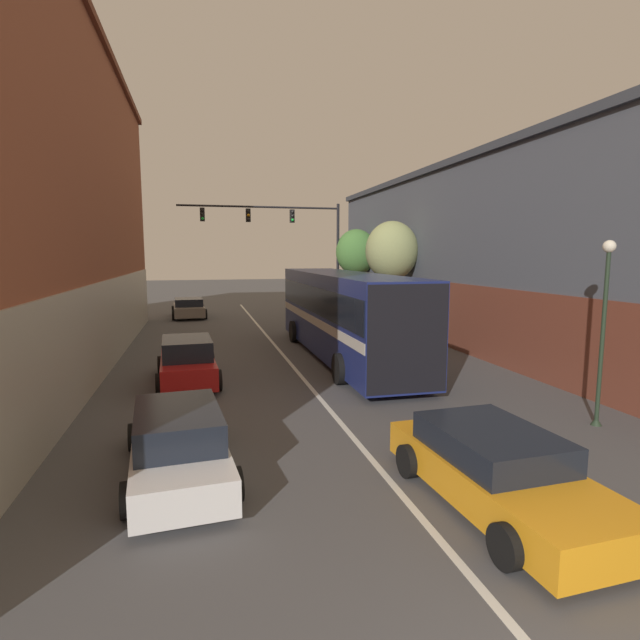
{
  "coord_description": "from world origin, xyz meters",
  "views": [
    {
      "loc": [
        -3.29,
        -2.67,
        4.12
      ],
      "look_at": [
        0.97,
        14.81,
        1.74
      ],
      "focal_mm": 28.0,
      "sensor_mm": 36.0,
      "label": 1
    }
  ],
  "objects_px": {
    "street_tree_near": "(392,251)",
    "traffic_signal_gantry": "(288,232)",
    "hatchback_foreground": "(498,470)",
    "parked_car_left_mid": "(189,308)",
    "parked_car_left_far": "(187,362)",
    "street_tree_far": "(356,252)",
    "bus": "(343,310)",
    "parked_car_left_near": "(178,442)",
    "street_lamp": "(603,325)"
  },
  "relations": [
    {
      "from": "street_tree_near",
      "to": "street_lamp",
      "type": "bearing_deg",
      "value": -91.53
    },
    {
      "from": "hatchback_foreground",
      "to": "street_tree_near",
      "type": "distance_m",
      "value": 18.33
    },
    {
      "from": "street_tree_near",
      "to": "street_tree_far",
      "type": "xyz_separation_m",
      "value": [
        0.29,
        6.85,
        -0.04
      ]
    },
    {
      "from": "bus",
      "to": "street_tree_near",
      "type": "xyz_separation_m",
      "value": [
        4.14,
        5.27,
        2.37
      ]
    },
    {
      "from": "parked_car_left_far",
      "to": "hatchback_foreground",
      "type": "bearing_deg",
      "value": -154.29
    },
    {
      "from": "parked_car_left_near",
      "to": "parked_car_left_far",
      "type": "xyz_separation_m",
      "value": [
        0.03,
        6.93,
        0.07
      ]
    },
    {
      "from": "street_tree_near",
      "to": "parked_car_left_near",
      "type": "bearing_deg",
      "value": -124.31
    },
    {
      "from": "parked_car_left_far",
      "to": "parked_car_left_mid",
      "type": "bearing_deg",
      "value": -2.16
    },
    {
      "from": "hatchback_foreground",
      "to": "street_tree_near",
      "type": "height_order",
      "value": "street_tree_near"
    },
    {
      "from": "street_tree_far",
      "to": "parked_car_left_mid",
      "type": "bearing_deg",
      "value": 166.48
    },
    {
      "from": "parked_car_left_far",
      "to": "street_tree_near",
      "type": "bearing_deg",
      "value": -54.92
    },
    {
      "from": "parked_car_left_mid",
      "to": "street_lamp",
      "type": "bearing_deg",
      "value": -160.33
    },
    {
      "from": "parked_car_left_near",
      "to": "street_tree_near",
      "type": "bearing_deg",
      "value": -39.17
    },
    {
      "from": "hatchback_foreground",
      "to": "parked_car_left_near",
      "type": "xyz_separation_m",
      "value": [
        -5.15,
        2.42,
        0.03
      ]
    },
    {
      "from": "bus",
      "to": "parked_car_left_far",
      "type": "height_order",
      "value": "bus"
    },
    {
      "from": "parked_car_left_near",
      "to": "parked_car_left_mid",
      "type": "relative_size",
      "value": 1.08
    },
    {
      "from": "parked_car_left_mid",
      "to": "parked_car_left_far",
      "type": "bearing_deg",
      "value": 177.8
    },
    {
      "from": "street_lamp",
      "to": "hatchback_foreground",
      "type": "bearing_deg",
      "value": -148.09
    },
    {
      "from": "street_tree_near",
      "to": "traffic_signal_gantry",
      "type": "bearing_deg",
      "value": 120.67
    },
    {
      "from": "bus",
      "to": "street_tree_far",
      "type": "xyz_separation_m",
      "value": [
        4.44,
        12.13,
        2.33
      ]
    },
    {
      "from": "street_tree_far",
      "to": "parked_car_left_far",
      "type": "bearing_deg",
      "value": -125.15
    },
    {
      "from": "parked_car_left_mid",
      "to": "traffic_signal_gantry",
      "type": "height_order",
      "value": "traffic_signal_gantry"
    },
    {
      "from": "bus",
      "to": "street_tree_far",
      "type": "height_order",
      "value": "street_tree_far"
    },
    {
      "from": "hatchback_foreground",
      "to": "parked_car_left_near",
      "type": "height_order",
      "value": "parked_car_left_near"
    },
    {
      "from": "bus",
      "to": "parked_car_left_near",
      "type": "bearing_deg",
      "value": 148.04
    },
    {
      "from": "parked_car_left_mid",
      "to": "parked_car_left_far",
      "type": "height_order",
      "value": "parked_car_left_far"
    },
    {
      "from": "hatchback_foreground",
      "to": "parked_car_left_mid",
      "type": "bearing_deg",
      "value": 8.34
    },
    {
      "from": "bus",
      "to": "traffic_signal_gantry",
      "type": "distance_m",
      "value": 12.78
    },
    {
      "from": "parked_car_left_near",
      "to": "street_lamp",
      "type": "distance_m",
      "value": 9.92
    },
    {
      "from": "bus",
      "to": "traffic_signal_gantry",
      "type": "bearing_deg",
      "value": 0.1
    },
    {
      "from": "hatchback_foreground",
      "to": "bus",
      "type": "bearing_deg",
      "value": -7.02
    },
    {
      "from": "parked_car_left_far",
      "to": "street_lamp",
      "type": "bearing_deg",
      "value": -126.76
    },
    {
      "from": "hatchback_foreground",
      "to": "street_tree_far",
      "type": "relative_size",
      "value": 0.82
    },
    {
      "from": "traffic_signal_gantry",
      "to": "street_tree_near",
      "type": "height_order",
      "value": "traffic_signal_gantry"
    },
    {
      "from": "street_lamp",
      "to": "street_tree_far",
      "type": "xyz_separation_m",
      "value": [
        0.68,
        21.25,
        1.78
      ]
    },
    {
      "from": "parked_car_left_mid",
      "to": "street_tree_far",
      "type": "xyz_separation_m",
      "value": [
        10.64,
        -2.56,
        3.62
      ]
    },
    {
      "from": "parked_car_left_mid",
      "to": "street_tree_near",
      "type": "distance_m",
      "value": 14.46
    },
    {
      "from": "traffic_signal_gantry",
      "to": "parked_car_left_far",
      "type": "bearing_deg",
      "value": -111.77
    },
    {
      "from": "parked_car_left_mid",
      "to": "traffic_signal_gantry",
      "type": "xyz_separation_m",
      "value": [
        6.2,
        -2.42,
        4.85
      ]
    },
    {
      "from": "street_tree_near",
      "to": "street_tree_far",
      "type": "relative_size",
      "value": 1.01
    },
    {
      "from": "parked_car_left_near",
      "to": "parked_car_left_mid",
      "type": "distance_m",
      "value": 24.25
    },
    {
      "from": "bus",
      "to": "street_tree_near",
      "type": "bearing_deg",
      "value": -38.06
    },
    {
      "from": "parked_car_left_far",
      "to": "street_lamp",
      "type": "relative_size",
      "value": 0.97
    },
    {
      "from": "street_lamp",
      "to": "street_tree_far",
      "type": "height_order",
      "value": "street_tree_far"
    },
    {
      "from": "hatchback_foreground",
      "to": "parked_car_left_far",
      "type": "xyz_separation_m",
      "value": [
        -5.12,
        9.35,
        0.1
      ]
    },
    {
      "from": "parked_car_left_near",
      "to": "street_tree_far",
      "type": "bearing_deg",
      "value": -30.52
    },
    {
      "from": "bus",
      "to": "street_tree_near",
      "type": "height_order",
      "value": "street_tree_near"
    },
    {
      "from": "bus",
      "to": "street_lamp",
      "type": "height_order",
      "value": "street_lamp"
    },
    {
      "from": "hatchback_foreground",
      "to": "street_lamp",
      "type": "bearing_deg",
      "value": -61.13
    },
    {
      "from": "parked_car_left_near",
      "to": "parked_car_left_mid",
      "type": "bearing_deg",
      "value": -4.34
    }
  ]
}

